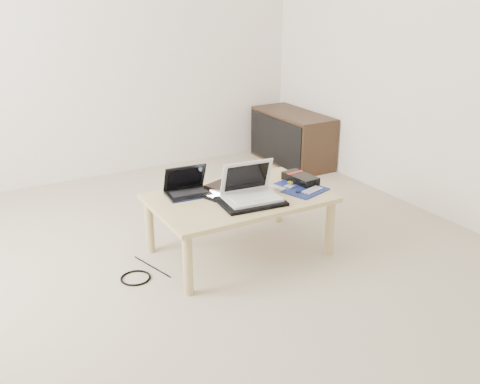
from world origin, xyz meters
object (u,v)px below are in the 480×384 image
media_cabinet (292,138)px  gpu_box (300,179)px  white_laptop (250,191)px  coffee_table (239,203)px  netbook (187,188)px

media_cabinet → gpu_box: 1.67m
white_laptop → coffee_table: bearing=99.1°
media_cabinet → netbook: bearing=-143.6°
gpu_box → media_cabinet: bearing=57.1°
media_cabinet → netbook: size_ratio=3.14×
coffee_table → netbook: (-0.27, 0.19, 0.09)m
netbook → gpu_box: bearing=-13.3°
white_laptop → netbook: bearing=134.2°
coffee_table → media_cabinet: 1.98m
white_laptop → gpu_box: 0.48m
coffee_table → netbook: bearing=144.7°
netbook → white_laptop: bearing=-45.8°
netbook → gpu_box: 0.77m
coffee_table → gpu_box: gpu_box is taller
coffee_table → gpu_box: (0.48, 0.01, 0.08)m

